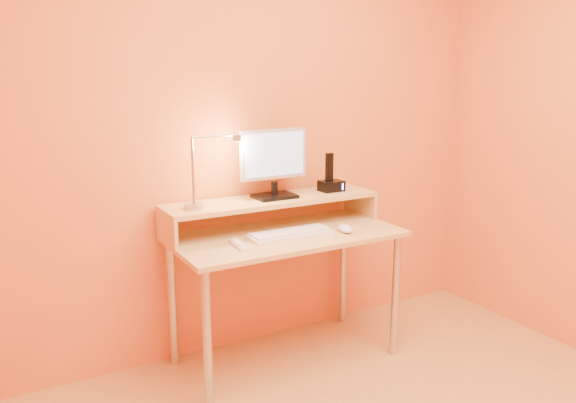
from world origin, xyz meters
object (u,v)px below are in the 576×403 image
lamp_base (194,206)px  mouse (345,228)px  monitor_panel (273,154)px  phone_dock (331,186)px  keyboard (290,235)px  remote_control (239,245)px

lamp_base → mouse: 0.80m
monitor_panel → phone_dock: 0.42m
keyboard → mouse: size_ratio=3.73×
monitor_panel → remote_control: (-0.33, -0.25, -0.39)m
lamp_base → phone_dock: 0.84m
keyboard → mouse: mouse is taller
monitor_panel → remote_control: 0.57m
monitor_panel → lamp_base: monitor_panel is taller
monitor_panel → mouse: (0.27, -0.30, -0.38)m
monitor_panel → mouse: size_ratio=3.30×
phone_dock → remote_control: size_ratio=0.76×
monitor_panel → phone_dock: bearing=-4.0°
monitor_panel → phone_dock: (0.37, -0.01, -0.21)m
mouse → remote_control: mouse is taller
lamp_base → keyboard: 0.51m
lamp_base → phone_dock: phone_dock is taller
mouse → remote_control: 0.60m
lamp_base → remote_control: 0.30m
monitor_panel → phone_dock: size_ratio=3.00×
remote_control → monitor_panel: bearing=41.6°
lamp_base → mouse: (0.74, -0.26, -0.15)m
mouse → lamp_base: bearing=174.6°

